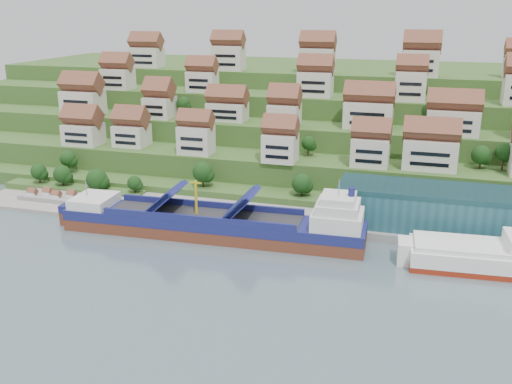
% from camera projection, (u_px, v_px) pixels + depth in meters
% --- Properties ---
extents(ground, '(300.00, 300.00, 0.00)m').
position_uv_depth(ground, '(238.00, 240.00, 138.94)').
color(ground, slate).
rests_on(ground, ground).
extents(quay, '(180.00, 14.00, 2.20)m').
position_uv_depth(quay, '(330.00, 223.00, 146.88)').
color(quay, gray).
rests_on(quay, ground).
extents(pebble_beach, '(45.00, 20.00, 1.00)m').
position_uv_depth(pebble_beach, '(61.00, 201.00, 165.38)').
color(pebble_beach, gray).
rests_on(pebble_beach, ground).
extents(hillside, '(260.00, 128.00, 31.00)m').
position_uv_depth(hillside, '(318.00, 120.00, 230.04)').
color(hillside, '#2D4C1E').
rests_on(hillside, ground).
extents(hillside_village, '(158.75, 65.47, 29.19)m').
position_uv_depth(hillside_village, '(308.00, 103.00, 185.40)').
color(hillside_village, beige).
rests_on(hillside_village, ground).
extents(hillside_trees, '(137.78, 62.53, 32.06)m').
position_uv_depth(hillside_trees, '(256.00, 136.00, 175.93)').
color(hillside_trees, '#1A4115').
rests_on(hillside_trees, ground).
extents(warehouse, '(60.00, 15.00, 10.00)m').
position_uv_depth(warehouse, '(463.00, 210.00, 138.17)').
color(warehouse, '#245661').
rests_on(warehouse, quay).
extents(flagpole, '(1.28, 0.16, 8.00)m').
position_uv_depth(flagpole, '(320.00, 207.00, 141.04)').
color(flagpole, gray).
rests_on(flagpole, quay).
extents(beach_huts, '(14.40, 3.70, 2.20)m').
position_uv_depth(beach_huts, '(52.00, 196.00, 164.29)').
color(beach_huts, white).
rests_on(beach_huts, pebble_beach).
extents(cargo_ship, '(75.56, 14.75, 16.63)m').
position_uv_depth(cargo_ship, '(220.00, 225.00, 140.05)').
color(cargo_ship, brown).
rests_on(cargo_ship, ground).
extents(second_ship, '(32.33, 13.85, 9.16)m').
position_uv_depth(second_ship, '(488.00, 257.00, 122.80)').
color(second_ship, maroon).
rests_on(second_ship, ground).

